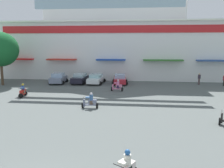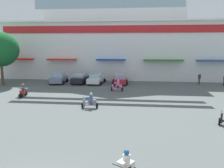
% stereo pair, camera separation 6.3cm
% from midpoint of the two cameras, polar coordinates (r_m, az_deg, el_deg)
% --- Properties ---
extents(ground_plane, '(128.00, 128.00, 0.00)m').
position_cam_midpoint_polar(ground_plane, '(22.04, -4.97, -6.00)').
color(ground_plane, '#575D5B').
extents(colonial_building, '(38.89, 17.38, 18.60)m').
position_cam_midpoint_polar(colonial_building, '(44.37, 0.99, 12.23)').
color(colonial_building, white).
rests_on(colonial_building, ground).
extents(plaza_tree_0, '(5.17, 4.84, 7.55)m').
position_cam_midpoint_polar(plaza_tree_0, '(37.47, -25.02, 7.50)').
color(plaza_tree_0, brown).
rests_on(plaza_tree_0, ground).
extents(parked_car_0, '(2.61, 4.00, 1.58)m').
position_cam_midpoint_polar(parked_car_0, '(36.59, -12.57, 1.34)').
color(parked_car_0, slate).
rests_on(parked_car_0, ground).
extents(parked_car_1, '(2.51, 4.25, 1.49)m').
position_cam_midpoint_polar(parked_car_1, '(36.11, -7.48, 1.34)').
color(parked_car_1, black).
rests_on(parked_car_1, ground).
extents(parked_car_2, '(2.57, 4.45, 1.44)m').
position_cam_midpoint_polar(parked_car_2, '(35.59, -3.76, 1.24)').
color(parked_car_2, white).
rests_on(parked_car_2, ground).
extents(parked_car_3, '(2.51, 4.42, 1.42)m').
position_cam_midpoint_polar(parked_car_3, '(35.33, 1.98, 1.17)').
color(parked_car_3, '#B62330').
rests_on(parked_car_3, ground).
extents(scooter_rider_2, '(1.53, 0.72, 1.50)m').
position_cam_midpoint_polar(scooter_rider_2, '(29.99, 1.33, -0.55)').
color(scooter_rider_2, black).
rests_on(scooter_rider_2, ground).
extents(scooter_rider_3, '(1.51, 0.57, 1.47)m').
position_cam_midpoint_polar(scooter_rider_3, '(22.28, -5.17, -4.23)').
color(scooter_rider_3, black).
rests_on(scooter_rider_3, ground).
extents(scooter_rider_6, '(0.69, 1.51, 1.49)m').
position_cam_midpoint_polar(scooter_rider_6, '(28.68, -20.38, -1.65)').
color(scooter_rider_6, black).
rests_on(scooter_rider_6, ground).
extents(pedestrian_0, '(0.47, 0.47, 1.67)m').
position_cam_midpoint_polar(pedestrian_0, '(36.86, 20.15, 1.29)').
color(pedestrian_0, '#503E3E').
rests_on(pedestrian_0, ground).
extents(pedestrian_1, '(0.41, 0.41, 1.61)m').
position_cam_midpoint_polar(pedestrian_1, '(37.11, 25.25, 0.95)').
color(pedestrian_1, black).
rests_on(pedestrian_1, ground).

